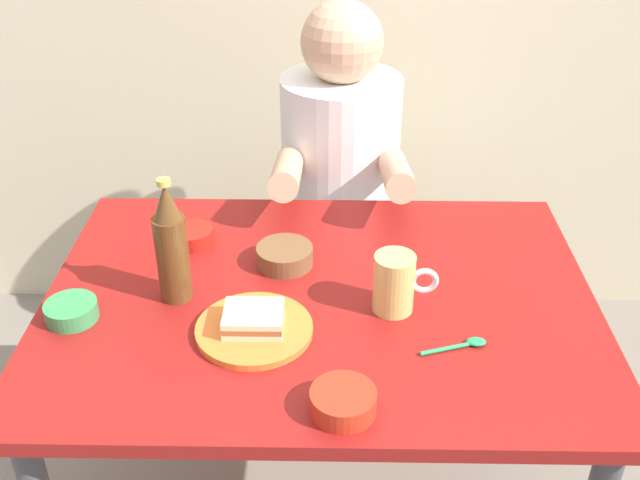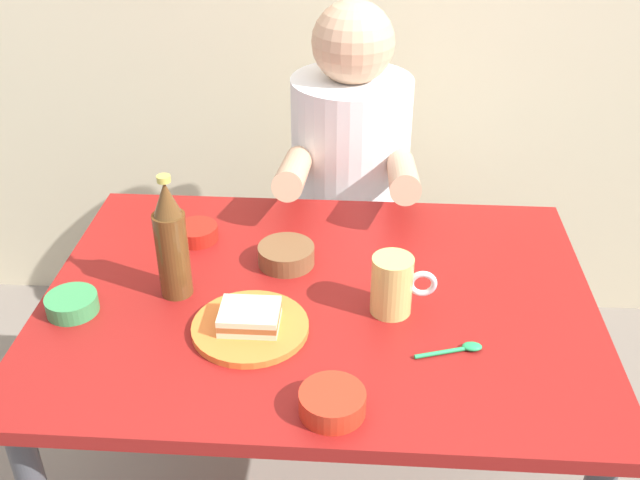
{
  "view_description": "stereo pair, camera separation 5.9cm",
  "coord_description": "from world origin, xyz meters",
  "px_view_note": "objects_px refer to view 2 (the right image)",
  "views": [
    {
      "loc": [
        0.02,
        -1.2,
        1.61
      ],
      "look_at": [
        0.0,
        0.05,
        0.84
      ],
      "focal_mm": 41.57,
      "sensor_mm": 36.0,
      "label": 1
    },
    {
      "loc": [
        0.08,
        -1.2,
        1.61
      ],
      "look_at": [
        0.0,
        0.05,
        0.84
      ],
      "focal_mm": 41.57,
      "sensor_mm": 36.0,
      "label": 2
    }
  ],
  "objects_px": {
    "stool": "(347,278)",
    "plate_orange": "(250,327)",
    "beer_mug": "(393,285)",
    "dip_bowl_green": "(72,303)",
    "sandwich": "(250,317)",
    "dining_table": "(318,332)",
    "person_seated": "(350,154)",
    "beer_bottle": "(171,242)"
  },
  "relations": [
    {
      "from": "stool",
      "to": "plate_orange",
      "type": "bearing_deg",
      "value": -102.43
    },
    {
      "from": "beer_mug",
      "to": "dip_bowl_green",
      "type": "xyz_separation_m",
      "value": [
        -0.62,
        -0.04,
        -0.04
      ]
    },
    {
      "from": "plate_orange",
      "to": "dip_bowl_green",
      "type": "height_order",
      "value": "dip_bowl_green"
    },
    {
      "from": "dip_bowl_green",
      "to": "beer_mug",
      "type": "bearing_deg",
      "value": 3.94
    },
    {
      "from": "stool",
      "to": "sandwich",
      "type": "relative_size",
      "value": 4.09
    },
    {
      "from": "dining_table",
      "to": "dip_bowl_green",
      "type": "bearing_deg",
      "value": -170.11
    },
    {
      "from": "dining_table",
      "to": "sandwich",
      "type": "xyz_separation_m",
      "value": [
        -0.12,
        -0.12,
        0.13
      ]
    },
    {
      "from": "plate_orange",
      "to": "dip_bowl_green",
      "type": "relative_size",
      "value": 2.2
    },
    {
      "from": "beer_mug",
      "to": "sandwich",
      "type": "bearing_deg",
      "value": -163.4
    },
    {
      "from": "person_seated",
      "to": "plate_orange",
      "type": "height_order",
      "value": "person_seated"
    },
    {
      "from": "person_seated",
      "to": "dip_bowl_green",
      "type": "height_order",
      "value": "person_seated"
    },
    {
      "from": "person_seated",
      "to": "beer_bottle",
      "type": "bearing_deg",
      "value": -117.78
    },
    {
      "from": "dining_table",
      "to": "person_seated",
      "type": "distance_m",
      "value": 0.63
    },
    {
      "from": "sandwich",
      "to": "dip_bowl_green",
      "type": "xyz_separation_m",
      "value": [
        -0.35,
        0.04,
        -0.01
      ]
    },
    {
      "from": "stool",
      "to": "plate_orange",
      "type": "distance_m",
      "value": 0.86
    },
    {
      "from": "dining_table",
      "to": "person_seated",
      "type": "height_order",
      "value": "person_seated"
    },
    {
      "from": "person_seated",
      "to": "beer_mug",
      "type": "xyz_separation_m",
      "value": [
        0.1,
        -0.66,
        0.03
      ]
    },
    {
      "from": "plate_orange",
      "to": "dip_bowl_green",
      "type": "distance_m",
      "value": 0.35
    },
    {
      "from": "plate_orange",
      "to": "beer_mug",
      "type": "relative_size",
      "value": 1.75
    },
    {
      "from": "sandwich",
      "to": "beer_mug",
      "type": "bearing_deg",
      "value": 16.6
    },
    {
      "from": "stool",
      "to": "dip_bowl_green",
      "type": "distance_m",
      "value": 0.97
    },
    {
      "from": "plate_orange",
      "to": "sandwich",
      "type": "xyz_separation_m",
      "value": [
        0.0,
        0.0,
        0.02
      ]
    },
    {
      "from": "dip_bowl_green",
      "to": "plate_orange",
      "type": "bearing_deg",
      "value": -5.93
    },
    {
      "from": "sandwich",
      "to": "plate_orange",
      "type": "bearing_deg",
      "value": -135.0
    },
    {
      "from": "beer_bottle",
      "to": "plate_orange",
      "type": "bearing_deg",
      "value": -34.26
    },
    {
      "from": "dining_table",
      "to": "dip_bowl_green",
      "type": "height_order",
      "value": "dip_bowl_green"
    },
    {
      "from": "stool",
      "to": "dining_table",
      "type": "bearing_deg",
      "value": -94.1
    },
    {
      "from": "person_seated",
      "to": "sandwich",
      "type": "xyz_separation_m",
      "value": [
        -0.17,
        -0.74,
        0.01
      ]
    },
    {
      "from": "person_seated",
      "to": "beer_bottle",
      "type": "height_order",
      "value": "person_seated"
    },
    {
      "from": "person_seated",
      "to": "beer_mug",
      "type": "height_order",
      "value": "person_seated"
    },
    {
      "from": "dining_table",
      "to": "plate_orange",
      "type": "height_order",
      "value": "plate_orange"
    },
    {
      "from": "person_seated",
      "to": "stool",
      "type": "bearing_deg",
      "value": 90.0
    },
    {
      "from": "dining_table",
      "to": "sandwich",
      "type": "bearing_deg",
      "value": -135.23
    },
    {
      "from": "dip_bowl_green",
      "to": "sandwich",
      "type": "bearing_deg",
      "value": -5.93
    },
    {
      "from": "person_seated",
      "to": "sandwich",
      "type": "height_order",
      "value": "person_seated"
    },
    {
      "from": "sandwich",
      "to": "beer_mug",
      "type": "height_order",
      "value": "beer_mug"
    },
    {
      "from": "dining_table",
      "to": "stool",
      "type": "xyz_separation_m",
      "value": [
        0.05,
        0.63,
        -0.3
      ]
    },
    {
      "from": "stool",
      "to": "beer_bottle",
      "type": "distance_m",
      "value": 0.88
    },
    {
      "from": "stool",
      "to": "beer_mug",
      "type": "distance_m",
      "value": 0.81
    },
    {
      "from": "stool",
      "to": "dip_bowl_green",
      "type": "bearing_deg",
      "value": -125.99
    },
    {
      "from": "stool",
      "to": "sandwich",
      "type": "xyz_separation_m",
      "value": [
        -0.17,
        -0.75,
        0.42
      ]
    },
    {
      "from": "plate_orange",
      "to": "beer_bottle",
      "type": "distance_m",
      "value": 0.23
    }
  ]
}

